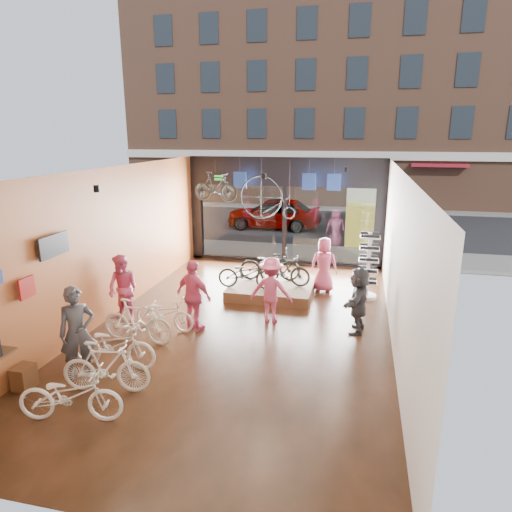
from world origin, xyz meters
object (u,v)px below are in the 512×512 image
(penny_farthing, at_px, (270,199))
(display_bike_mid, at_px, (285,270))
(customer_1, at_px, (123,289))
(customer_3, at_px, (271,290))
(floor_bike_1, at_px, (106,367))
(floor_bike_4, at_px, (164,313))
(customer_5, at_px, (358,300))
(floor_bike_3, at_px, (137,321))
(display_platform, at_px, (271,290))
(hung_bike, at_px, (216,187))
(display_bike_right, at_px, (270,265))
(display_bike_left, at_px, (247,274))
(customer_0, at_px, (77,333))
(street_car, at_px, (274,213))
(customer_2, at_px, (194,296))
(customer_4, at_px, (324,265))
(floor_bike_0, at_px, (70,395))
(box_truck, at_px, (371,209))
(floor_bike_2, at_px, (113,345))
(sunglasses_rack, at_px, (368,266))

(penny_farthing, bearing_deg, display_bike_mid, -68.14)
(customer_1, relative_size, customer_3, 1.04)
(floor_bike_1, bearing_deg, floor_bike_4, -6.64)
(display_bike_mid, xyz_separation_m, customer_5, (2.13, -2.16, 0.04))
(floor_bike_3, bearing_deg, display_platform, -29.41)
(hung_bike, bearing_deg, display_bike_mid, -111.06)
(display_bike_mid, bearing_deg, customer_5, -128.16)
(floor_bike_3, height_order, display_bike_right, display_bike_right)
(display_bike_left, xyz_separation_m, customer_0, (-2.09, -4.98, 0.18))
(street_car, relative_size, floor_bike_3, 2.67)
(floor_bike_4, distance_m, customer_2, 0.87)
(display_bike_right, relative_size, customer_4, 1.10)
(floor_bike_0, relative_size, customer_2, 0.99)
(floor_bike_4, bearing_deg, hung_bike, 8.74)
(customer_2, bearing_deg, hung_bike, -56.56)
(box_truck, relative_size, penny_farthing, 3.62)
(floor_bike_4, height_order, customer_0, customer_0)
(display_bike_left, height_order, display_bike_mid, display_bike_mid)
(display_bike_left, bearing_deg, street_car, 3.59)
(display_platform, distance_m, display_bike_left, 0.94)
(floor_bike_2, bearing_deg, display_bike_mid, -29.02)
(penny_farthing, bearing_deg, customer_5, -55.45)
(street_car, height_order, display_bike_left, street_car)
(street_car, xyz_separation_m, customer_3, (2.12, -11.51, 0.05))
(customer_4, height_order, hung_bike, hung_bike)
(floor_bike_4, xyz_separation_m, customer_2, (0.73, 0.12, 0.47))
(display_bike_left, distance_m, customer_3, 1.83)
(customer_3, bearing_deg, floor_bike_1, 62.11)
(floor_bike_1, distance_m, penny_farthing, 8.48)
(customer_4, distance_m, sunglasses_rack, 1.32)
(display_bike_mid, distance_m, customer_5, 3.03)
(floor_bike_2, distance_m, customer_0, 0.79)
(street_car, height_order, display_bike_right, street_car)
(floor_bike_0, relative_size, customer_5, 1.09)
(display_bike_right, bearing_deg, customer_2, 152.71)
(customer_0, distance_m, customer_5, 6.20)
(box_truck, distance_m, customer_0, 15.07)
(display_bike_right, distance_m, penny_farthing, 2.56)
(penny_farthing, bearing_deg, floor_bike_0, -99.49)
(customer_0, relative_size, hung_bike, 1.16)
(floor_bike_3, bearing_deg, penny_farthing, -13.96)
(floor_bike_1, xyz_separation_m, customer_3, (2.31, 3.85, 0.34))
(street_car, distance_m, sunglasses_rack, 10.25)
(sunglasses_rack, bearing_deg, display_bike_mid, -154.71)
(box_truck, height_order, floor_bike_4, box_truck)
(floor_bike_0, relative_size, customer_3, 1.04)
(penny_farthing, distance_m, hung_bike, 1.84)
(floor_bike_4, distance_m, penny_farthing, 5.90)
(penny_farthing, bearing_deg, customer_0, -105.89)
(sunglasses_rack, height_order, hung_bike, hung_bike)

